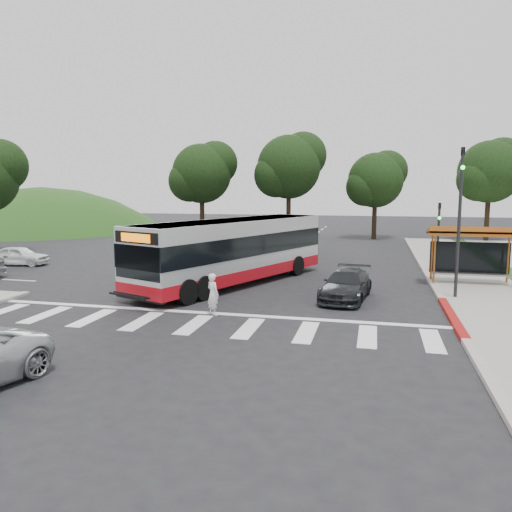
% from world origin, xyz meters
% --- Properties ---
extents(ground, '(140.00, 140.00, 0.00)m').
position_xyz_m(ground, '(0.00, 0.00, 0.00)').
color(ground, black).
rests_on(ground, ground).
extents(sidewalk_east, '(4.00, 40.00, 0.12)m').
position_xyz_m(sidewalk_east, '(11.00, 8.00, 0.06)').
color(sidewalk_east, gray).
rests_on(sidewalk_east, ground).
extents(curb_east, '(0.30, 40.00, 0.15)m').
position_xyz_m(curb_east, '(9.00, 8.00, 0.07)').
color(curb_east, '#9E9991').
rests_on(curb_east, ground).
extents(curb_east_red, '(0.32, 6.00, 0.15)m').
position_xyz_m(curb_east_red, '(9.00, -2.00, 0.08)').
color(curb_east_red, maroon).
rests_on(curb_east_red, ground).
extents(hillside_nw, '(44.00, 44.00, 10.00)m').
position_xyz_m(hillside_nw, '(-32.00, 30.00, 0.00)').
color(hillside_nw, '#1C4215').
rests_on(hillside_nw, ground).
extents(crosswalk_ladder, '(18.00, 2.60, 0.01)m').
position_xyz_m(crosswalk_ladder, '(0.00, -5.00, 0.01)').
color(crosswalk_ladder, silver).
rests_on(crosswalk_ladder, ground).
extents(bus_shelter, '(4.20, 1.60, 2.86)m').
position_xyz_m(bus_shelter, '(10.80, 5.10, 2.35)').
color(bus_shelter, '#9A5119').
rests_on(bus_shelter, sidewalk_east).
extents(traffic_signal_ne_tall, '(0.18, 0.37, 6.50)m').
position_xyz_m(traffic_signal_ne_tall, '(9.60, 1.49, 3.88)').
color(traffic_signal_ne_tall, black).
rests_on(traffic_signal_ne_tall, ground).
extents(traffic_signal_ne_short, '(0.18, 0.37, 4.00)m').
position_xyz_m(traffic_signal_ne_short, '(9.60, 8.49, 2.48)').
color(traffic_signal_ne_short, black).
rests_on(traffic_signal_ne_short, ground).
extents(tree_ne_a, '(6.16, 5.74, 9.30)m').
position_xyz_m(tree_ne_a, '(16.08, 28.06, 6.39)').
color(tree_ne_a, black).
rests_on(tree_ne_a, parking_lot).
extents(tree_north_a, '(6.60, 6.15, 10.17)m').
position_xyz_m(tree_north_a, '(-1.92, 26.07, 6.92)').
color(tree_north_a, black).
rests_on(tree_north_a, ground).
extents(tree_north_b, '(5.72, 5.33, 8.43)m').
position_xyz_m(tree_north_b, '(6.07, 28.06, 5.66)').
color(tree_north_b, black).
rests_on(tree_north_b, ground).
extents(tree_north_c, '(6.16, 5.74, 9.30)m').
position_xyz_m(tree_north_c, '(-9.92, 24.06, 6.29)').
color(tree_north_c, black).
rests_on(tree_north_c, ground).
extents(transit_bus, '(7.24, 12.63, 3.24)m').
position_xyz_m(transit_bus, '(-0.74, 2.71, 1.62)').
color(transit_bus, '#BABCBF').
rests_on(transit_bus, ground).
extents(pedestrian, '(0.70, 0.65, 1.61)m').
position_xyz_m(pedestrian, '(0.22, -3.51, 0.80)').
color(pedestrian, white).
rests_on(pedestrian, ground).
extents(dark_sedan, '(2.33, 4.61, 1.29)m').
position_xyz_m(dark_sedan, '(4.98, 0.45, 0.64)').
color(dark_sedan, black).
rests_on(dark_sedan, ground).
extents(west_car_white, '(3.75, 1.94, 1.22)m').
position_xyz_m(west_car_white, '(-15.56, 5.50, 0.61)').
color(west_car_white, white).
rests_on(west_car_white, ground).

